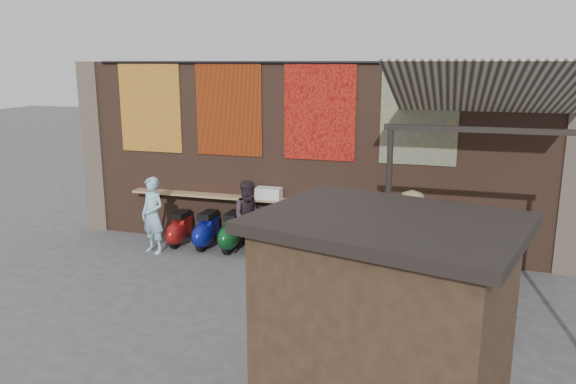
# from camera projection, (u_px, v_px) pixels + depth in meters

# --- Properties ---
(ground) EXTENTS (70.00, 70.00, 0.00)m
(ground) POSITION_uv_depth(u_px,v_px,m) (268.00, 293.00, 9.92)
(ground) COLOR #474749
(ground) RESTS_ON ground
(brick_wall) EXTENTS (10.00, 0.40, 4.00)m
(brick_wall) POSITION_uv_depth(u_px,v_px,m) (308.00, 157.00, 11.98)
(brick_wall) COLOR brown
(brick_wall) RESTS_ON ground
(pier_left) EXTENTS (0.50, 0.50, 4.00)m
(pier_left) POSITION_uv_depth(u_px,v_px,m) (98.00, 147.00, 13.43)
(pier_left) COLOR #4C4238
(pier_left) RESTS_ON ground
(pier_right) EXTENTS (0.50, 0.50, 4.00)m
(pier_right) POSITION_uv_depth(u_px,v_px,m) (575.00, 171.00, 10.54)
(pier_right) COLOR #4C4238
(pier_right) RESTS_ON ground
(eating_counter) EXTENTS (8.00, 0.32, 0.05)m
(eating_counter) POSITION_uv_depth(u_px,v_px,m) (303.00, 202.00, 11.84)
(eating_counter) COLOR #9E7A51
(eating_counter) RESTS_ON brick_wall
(shelf_box) EXTENTS (0.55, 0.29, 0.25)m
(shelf_box) POSITION_uv_depth(u_px,v_px,m) (269.00, 193.00, 11.99)
(shelf_box) COLOR white
(shelf_box) RESTS_ON eating_counter
(tapestry_redgold) EXTENTS (1.50, 0.02, 2.00)m
(tapestry_redgold) POSITION_uv_depth(u_px,v_px,m) (150.00, 107.00, 12.56)
(tapestry_redgold) COLOR maroon
(tapestry_redgold) RESTS_ON brick_wall
(tapestry_sun) EXTENTS (1.50, 0.02, 2.00)m
(tapestry_sun) POSITION_uv_depth(u_px,v_px,m) (229.00, 109.00, 12.03)
(tapestry_sun) COLOR #CC400C
(tapestry_sun) RESTS_ON brick_wall
(tapestry_orange) EXTENTS (1.50, 0.02, 2.00)m
(tapestry_orange) POSITION_uv_depth(u_px,v_px,m) (319.00, 112.00, 11.47)
(tapestry_orange) COLOR #AF2815
(tapestry_orange) RESTS_ON brick_wall
(tapestry_multi) EXTENTS (1.50, 0.02, 2.00)m
(tapestry_multi) POSITION_uv_depth(u_px,v_px,m) (419.00, 114.00, 10.91)
(tapestry_multi) COLOR #255488
(tapestry_multi) RESTS_ON brick_wall
(hang_rail) EXTENTS (9.50, 0.06, 0.06)m
(hang_rail) POSITION_uv_depth(u_px,v_px,m) (305.00, 62.00, 11.32)
(hang_rail) COLOR black
(hang_rail) RESTS_ON brick_wall
(scooter_stool_0) EXTENTS (0.35, 0.79, 0.75)m
(scooter_stool_0) POSITION_uv_depth(u_px,v_px,m) (180.00, 229.00, 12.45)
(scooter_stool_0) COLOR maroon
(scooter_stool_0) RESTS_ON ground
(scooter_stool_1) EXTENTS (0.38, 0.83, 0.79)m
(scooter_stool_1) POSITION_uv_depth(u_px,v_px,m) (207.00, 230.00, 12.26)
(scooter_stool_1) COLOR navy
(scooter_stool_1) RESTS_ON ground
(scooter_stool_2) EXTENTS (0.39, 0.87, 0.83)m
(scooter_stool_2) POSITION_uv_depth(u_px,v_px,m) (233.00, 232.00, 12.10)
(scooter_stool_2) COLOR #0D441B
(scooter_stool_2) RESTS_ON ground
(scooter_stool_3) EXTENTS (0.34, 0.76, 0.72)m
(scooter_stool_3) POSITION_uv_depth(u_px,v_px,m) (261.00, 236.00, 11.98)
(scooter_stool_3) COLOR #9D210C
(scooter_stool_3) RESTS_ON ground
(scooter_stool_4) EXTENTS (0.37, 0.82, 0.78)m
(scooter_stool_4) POSITION_uv_depth(u_px,v_px,m) (291.00, 238.00, 11.79)
(scooter_stool_4) COLOR #11610D
(scooter_stool_4) RESTS_ON ground
(scooter_stool_5) EXTENTS (0.36, 0.79, 0.75)m
(scooter_stool_5) POSITION_uv_depth(u_px,v_px,m) (319.00, 242.00, 11.56)
(scooter_stool_5) COLOR #14204C
(scooter_stool_5) RESTS_ON ground
(scooter_stool_6) EXTENTS (0.34, 0.75, 0.72)m
(scooter_stool_6) POSITION_uv_depth(u_px,v_px,m) (350.00, 245.00, 11.39)
(scooter_stool_6) COLOR #814A0B
(scooter_stool_6) RESTS_ON ground
(scooter_stool_7) EXTENTS (0.35, 0.77, 0.73)m
(scooter_stool_7) POSITION_uv_depth(u_px,v_px,m) (380.00, 248.00, 11.20)
(scooter_stool_7) COLOR navy
(scooter_stool_7) RESTS_ON ground
(scooter_stool_8) EXTENTS (0.39, 0.87, 0.83)m
(scooter_stool_8) POSITION_uv_depth(u_px,v_px,m) (416.00, 249.00, 11.00)
(scooter_stool_8) COLOR black
(scooter_stool_8) RESTS_ON ground
(scooter_stool_9) EXTENTS (0.36, 0.79, 0.75)m
(scooter_stool_9) POSITION_uv_depth(u_px,v_px,m) (447.00, 254.00, 10.83)
(scooter_stool_9) COLOR black
(scooter_stool_9) RESTS_ON ground
(diner_left) EXTENTS (0.70, 0.57, 1.64)m
(diner_left) POSITION_uv_depth(u_px,v_px,m) (153.00, 215.00, 11.89)
(diner_left) COLOR #9CCFE4
(diner_left) RESTS_ON ground
(diner_right) EXTENTS (0.95, 0.87, 1.56)m
(diner_right) POSITION_uv_depth(u_px,v_px,m) (249.00, 217.00, 11.91)
(diner_right) COLOR #2F252B
(diner_right) RESTS_ON ground
(shopper_navy) EXTENTS (0.92, 0.87, 1.52)m
(shopper_navy) POSITION_uv_depth(u_px,v_px,m) (481.00, 259.00, 9.41)
(shopper_navy) COLOR black
(shopper_navy) RESTS_ON ground
(shopper_grey) EXTENTS (1.15, 0.94, 1.55)m
(shopper_grey) POSITION_uv_depth(u_px,v_px,m) (484.00, 291.00, 8.09)
(shopper_grey) COLOR #4D4C51
(shopper_grey) RESTS_ON ground
(shopper_tan) EXTENTS (1.03, 0.92, 1.76)m
(shopper_tan) POSITION_uv_depth(u_px,v_px,m) (411.00, 237.00, 10.19)
(shopper_tan) COLOR #928A5C
(shopper_tan) RESTS_ON ground
(market_stall) EXTENTS (2.59, 2.20, 2.41)m
(market_stall) POSITION_uv_depth(u_px,v_px,m) (384.00, 342.00, 5.72)
(market_stall) COLOR black
(market_stall) RESTS_ON ground
(stall_roof) EXTENTS (2.91, 2.51, 0.12)m
(stall_roof) POSITION_uv_depth(u_px,v_px,m) (389.00, 223.00, 5.43)
(stall_roof) COLOR black
(stall_roof) RESTS_ON market_stall
(stall_sign) EXTENTS (1.17, 0.36, 0.50)m
(stall_sign) POSITION_uv_depth(u_px,v_px,m) (415.00, 267.00, 6.31)
(stall_sign) COLOR gold
(stall_sign) RESTS_ON market_stall
(stall_shelf) EXTENTS (1.81, 0.58, 0.06)m
(stall_shelf) POSITION_uv_depth(u_px,v_px,m) (411.00, 337.00, 6.51)
(stall_shelf) COLOR #473321
(stall_shelf) RESTS_ON market_stall
(awning_canvas) EXTENTS (3.20, 3.28, 0.97)m
(awning_canvas) POSITION_uv_depth(u_px,v_px,m) (491.00, 90.00, 8.98)
(awning_canvas) COLOR beige
(awning_canvas) RESTS_ON brick_wall
(awning_ledger) EXTENTS (3.30, 0.08, 0.12)m
(awning_ledger) POSITION_uv_depth(u_px,v_px,m) (488.00, 64.00, 10.37)
(awning_ledger) COLOR #33261C
(awning_ledger) RESTS_ON brick_wall
(awning_header) EXTENTS (3.00, 0.08, 0.08)m
(awning_header) POSITION_uv_depth(u_px,v_px,m) (494.00, 130.00, 7.68)
(awning_header) COLOR black
(awning_header) RESTS_ON awning_post_left
(awning_post_left) EXTENTS (0.09, 0.09, 3.10)m
(awning_post_left) POSITION_uv_depth(u_px,v_px,m) (387.00, 229.00, 8.42)
(awning_post_left) COLOR black
(awning_post_left) RESTS_ON ground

